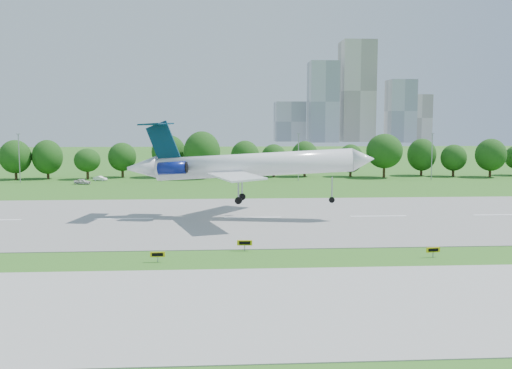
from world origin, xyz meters
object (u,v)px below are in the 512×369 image
object	(u,v)px
airliner	(241,164)
service_vehicle_a	(100,178)
taxi_sign_left	(158,255)
service_vehicle_b	(82,182)

from	to	relation	value
airliner	service_vehicle_a	distance (m)	69.64
taxi_sign_left	service_vehicle_b	world-z (taller)	service_vehicle_b
service_vehicle_a	service_vehicle_b	world-z (taller)	service_vehicle_b
service_vehicle_a	service_vehicle_b	size ratio (longest dim) A/B	0.91
airliner	service_vehicle_b	xyz separation A→B (m)	(-36.67, 51.59, -7.72)
airliner	service_vehicle_a	size ratio (longest dim) A/B	10.80
service_vehicle_a	airliner	bearing A→B (deg)	-126.24
service_vehicle_b	service_vehicle_a	bearing A→B (deg)	-3.14
taxi_sign_left	airliner	bearing A→B (deg)	69.05
airliner	service_vehicle_b	bearing A→B (deg)	134.77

